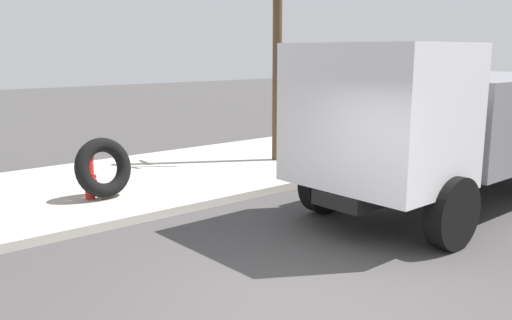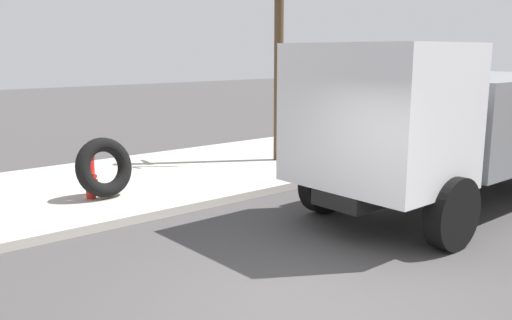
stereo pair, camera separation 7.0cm
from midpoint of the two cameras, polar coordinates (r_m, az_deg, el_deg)
The scene contains 6 objects.
ground_plane at distance 6.52m, azimuth 4.97°, elevation -14.99°, with size 80.00×80.00×0.00m, color #423F3F.
sidewalk_curb at distance 11.75m, azimuth -17.94°, elevation -3.12°, with size 36.00×5.00×0.15m, color #ADA89E.
fire_hydrant at distance 10.72m, azimuth -16.66°, elevation -1.32°, with size 0.21×0.47×0.91m.
loose_tire at distance 10.69m, azimuth -15.28°, elevation -0.74°, with size 1.13×1.13×0.27m, color black.
dump_truck_gray at distance 10.77m, azimuth 20.14°, elevation 3.79°, with size 7.03×2.86×3.00m.
bare_tree at distance 13.79m, azimuth 2.47°, elevation 12.80°, with size 0.76×1.12×5.94m.
Camera 2 is at (-4.12, -4.15, 2.88)m, focal length 38.57 mm.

